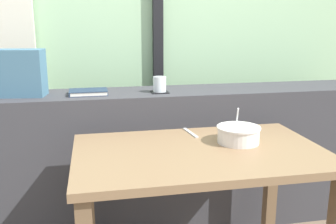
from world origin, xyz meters
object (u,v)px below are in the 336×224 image
at_px(breakfast_table, 199,173).
at_px(juice_glass, 160,85).
at_px(fork_utensil, 190,133).
at_px(soup_bowl, 238,135).
at_px(coaster_square, 160,92).
at_px(throw_pillow, 15,73).
at_px(closed_book, 88,92).

height_order(breakfast_table, juice_glass, juice_glass).
bearing_deg(fork_utensil, soup_bowl, -54.23).
bearing_deg(coaster_square, throw_pillow, 176.45).
relative_size(breakfast_table, throw_pillow, 3.52).
relative_size(juice_glass, soup_bowl, 0.43).
distance_m(breakfast_table, juice_glass, 0.69).
height_order(juice_glass, fork_utensil, juice_glass).
height_order(juice_glass, closed_book, juice_glass).
bearing_deg(fork_utensil, throw_pillow, 148.14).
bearing_deg(juice_glass, coaster_square, 90.00).
distance_m(soup_bowl, fork_utensil, 0.27).
bearing_deg(breakfast_table, juice_glass, 97.24).
height_order(closed_book, soup_bowl, closed_book).
bearing_deg(closed_book, coaster_square, -3.23).
distance_m(juice_glass, closed_book, 0.41).
xyz_separation_m(breakfast_table, coaster_square, (-0.08, 0.61, 0.27)).
bearing_deg(throw_pillow, breakfast_table, -36.60).
bearing_deg(fork_utensil, closed_book, 135.89).
height_order(coaster_square, throw_pillow, throw_pillow).
bearing_deg(soup_bowl, fork_utensil, 133.84).
bearing_deg(breakfast_table, throw_pillow, 143.40).
relative_size(closed_book, throw_pillow, 0.68).
bearing_deg(breakfast_table, soup_bowl, 17.30).
bearing_deg(coaster_square, breakfast_table, -82.76).
height_order(soup_bowl, fork_utensil, soup_bowl).
bearing_deg(juice_glass, throw_pillow, 176.45).
xyz_separation_m(juice_glass, closed_book, (-0.41, 0.02, -0.03)).
relative_size(throw_pillow, fork_utensil, 1.88).
height_order(throw_pillow, fork_utensil, throw_pillow).
relative_size(breakfast_table, coaster_square, 11.26).
xyz_separation_m(breakfast_table, juice_glass, (-0.08, 0.61, 0.31)).
bearing_deg(throw_pillow, coaster_square, -3.55).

